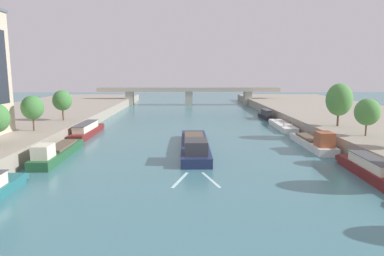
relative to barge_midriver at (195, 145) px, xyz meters
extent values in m
cube|color=gray|center=(40.44, 18.84, 0.27)|extent=(36.00, 170.00, 2.54)
cube|color=#1E284C|center=(0.00, 0.81, -0.36)|extent=(4.23, 22.53, 1.29)
cube|color=#1E284C|center=(0.02, 12.42, -0.23)|extent=(4.00, 1.27, 1.02)
cube|color=#1E284C|center=(0.00, 0.81, 0.32)|extent=(4.32, 22.53, 0.06)
cube|color=#38383D|center=(-0.01, -6.85, 1.30)|extent=(3.16, 4.51, 1.89)
cube|color=black|center=(-0.01, -4.59, 1.58)|extent=(2.52, 0.03, 0.53)
cube|color=brown|center=(0.00, 3.06, 0.53)|extent=(3.30, 11.72, 0.36)
cylinder|color=#232328|center=(0.62, -5.95, 0.90)|extent=(0.07, 0.07, 1.10)
cube|color=silver|center=(1.50, -14.76, -0.99)|extent=(1.99, 5.87, 0.03)
cube|color=silver|center=(-2.10, -14.75, -0.99)|extent=(2.01, 5.87, 0.03)
cube|color=#23666B|center=(-21.24, -15.02, -0.34)|extent=(2.73, 1.30, 0.92)
cube|color=#235633|center=(-20.45, -3.67, -0.40)|extent=(3.17, 15.66, 1.21)
cube|color=#235633|center=(-20.59, 4.49, -0.28)|extent=(2.78, 1.30, 0.97)
cube|color=#235633|center=(-20.45, -3.67, 0.24)|extent=(3.22, 15.66, 0.06)
cube|color=beige|center=(-20.36, -8.98, 1.16)|extent=(2.23, 3.16, 1.79)
cube|color=black|center=(-20.39, -7.40, 1.43)|extent=(1.74, 0.06, 0.50)
cube|color=brown|center=(-20.48, -2.11, 0.45)|extent=(2.40, 8.15, 0.36)
cylinder|color=#232328|center=(-19.94, -8.34, 0.82)|extent=(0.07, 0.07, 1.10)
cube|color=maroon|center=(-21.21, 14.28, -0.39)|extent=(2.85, 15.71, 1.23)
cube|color=maroon|center=(-21.15, 22.48, -0.26)|extent=(2.61, 1.27, 0.98)
cube|color=maroon|center=(-21.21, 14.28, 0.26)|extent=(2.90, 15.71, 0.06)
cube|color=beige|center=(-21.21, 13.50, 0.93)|extent=(2.31, 10.06, 1.28)
cube|color=#4C4C51|center=(-21.21, 13.50, 1.61)|extent=(2.48, 10.36, 0.08)
cylinder|color=#232328|center=(-20.83, 9.57, 0.84)|extent=(0.07, 0.07, 1.10)
cube|color=maroon|center=(20.75, -13.72, -0.39)|extent=(2.87, 12.55, 1.23)
cube|color=maroon|center=(20.98, -7.14, -0.27)|extent=(2.35, 1.34, 0.98)
cube|color=maroon|center=(20.75, -13.72, 0.25)|extent=(2.92, 12.55, 0.06)
cube|color=beige|center=(20.72, -14.35, 0.87)|extent=(2.27, 8.05, 1.16)
cube|color=#4C4C51|center=(20.72, -14.35, 1.49)|extent=(2.43, 8.29, 0.08)
cube|color=silver|center=(20.01, 2.87, -0.44)|extent=(3.15, 14.57, 1.13)
cube|color=silver|center=(19.98, 10.50, -0.32)|extent=(2.95, 1.25, 0.93)
cube|color=silver|center=(20.01, 2.87, 0.16)|extent=(3.21, 14.57, 0.06)
cube|color=#9E5133|center=(20.03, -2.08, 1.31)|extent=(2.33, 2.92, 2.24)
cube|color=black|center=(20.02, -0.61, 1.65)|extent=(1.86, 0.04, 0.63)
cube|color=brown|center=(20.00, 4.33, 0.37)|extent=(2.44, 7.58, 0.36)
cylinder|color=#232328|center=(20.49, -1.49, 0.74)|extent=(0.07, 0.07, 1.10)
cube|color=silver|center=(20.38, 22.17, -0.44)|extent=(3.47, 15.24, 1.12)
cube|color=silver|center=(20.62, 30.10, -0.33)|extent=(2.90, 1.32, 0.93)
cube|color=silver|center=(20.38, 22.17, 0.15)|extent=(3.53, 15.24, 0.06)
cube|color=white|center=(20.48, 25.51, 0.38)|extent=(1.53, 0.94, 0.40)
cube|color=white|center=(20.25, 17.93, 0.42)|extent=(1.69, 1.15, 0.48)
cylinder|color=#232328|center=(20.70, 17.62, 0.73)|extent=(0.07, 0.07, 1.10)
cube|color=black|center=(20.24, 38.26, -0.52)|extent=(2.01, 9.41, 0.96)
cube|color=black|center=(20.09, 43.29, -0.43)|extent=(1.68, 1.26, 0.84)
cube|color=black|center=(20.24, 38.26, -0.01)|extent=(2.05, 9.41, 0.06)
cube|color=#38383D|center=(20.25, 37.79, 0.78)|extent=(1.60, 6.03, 1.52)
cube|color=#4C4C51|center=(20.25, 37.79, 1.58)|extent=(1.71, 6.21, 0.08)
cylinder|color=#232328|center=(20.58, 35.46, 0.57)|extent=(0.07, 0.07, 1.10)
cylinder|color=brown|center=(-27.72, 5.24, 2.99)|extent=(0.28, 0.28, 2.90)
ellipsoid|color=#427F3D|center=(-27.72, 5.24, 5.57)|extent=(3.75, 3.75, 4.11)
cylinder|color=brown|center=(-27.33, 18.46, 3.04)|extent=(0.31, 0.31, 3.02)
ellipsoid|color=#427F3D|center=(-27.33, 18.46, 5.73)|extent=(3.92, 3.92, 4.27)
cylinder|color=brown|center=(27.22, -0.49, 2.86)|extent=(0.25, 0.25, 2.64)
ellipsoid|color=#4C8942|center=(27.22, -0.49, 5.36)|extent=(3.89, 3.89, 4.27)
cylinder|color=brown|center=(27.12, 9.51, 3.20)|extent=(0.37, 0.37, 3.33)
ellipsoid|color=#4C8942|center=(27.12, 9.51, 6.52)|extent=(4.77, 4.77, 6.03)
cube|color=#ADA899|center=(-0.30, 78.31, 4.52)|extent=(69.47, 4.40, 0.60)
cube|color=#ADA899|center=(-0.30, 76.31, 5.27)|extent=(69.47, 0.30, 0.90)
cube|color=#ADA899|center=(-0.30, 80.31, 5.27)|extent=(69.47, 0.30, 0.90)
cube|color=#ADA899|center=(-23.04, 78.31, 1.61)|extent=(2.80, 3.60, 5.22)
cube|color=#ADA899|center=(-0.30, 78.31, 1.61)|extent=(2.80, 3.60, 5.22)
cube|color=#ADA899|center=(22.44, 78.31, 1.61)|extent=(2.80, 3.60, 5.22)
camera|label=1|loc=(-1.38, -53.61, 11.56)|focal=32.03mm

